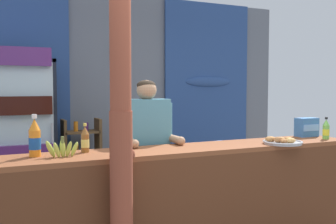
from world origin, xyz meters
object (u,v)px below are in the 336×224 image
drink_fridge (19,126)px  shopkeeper (147,141)px  soda_bottle_iced_tea (85,140)px  snack_box_biscuit (307,127)px  bottle_shelf_rack (82,160)px  banana_bunch (62,149)px  timber_post (121,119)px  plastic_lawn_chair (202,170)px  soda_bottle_lime_soda (326,130)px  soda_bottle_orange_soda (35,139)px  pastry_tray (282,141)px  stall_counter (190,194)px

drink_fridge → shopkeeper: 1.70m
soda_bottle_iced_tea → snack_box_biscuit: size_ratio=1.02×
bottle_shelf_rack → banana_bunch: banana_bunch is taller
drink_fridge → timber_post: bearing=-75.6°
plastic_lawn_chair → soda_bottle_iced_tea: (-1.64, -0.97, 0.59)m
timber_post → soda_bottle_lime_soda: timber_post is taller
snack_box_biscuit → bottle_shelf_rack: bearing=138.3°
soda_bottle_orange_soda → banana_bunch: (0.18, -0.10, -0.08)m
pastry_tray → banana_bunch: 1.99m
timber_post → soda_bottle_orange_soda: size_ratio=8.29×
pastry_tray → soda_bottle_orange_soda: bearing=173.1°
drink_fridge → plastic_lawn_chair: drink_fridge is taller
bottle_shelf_rack → pastry_tray: size_ratio=3.04×
stall_counter → snack_box_biscuit: 1.63m
bottle_shelf_rack → shopkeeper: (0.30, -1.55, 0.42)m
plastic_lawn_chair → timber_post: bearing=-135.5°
soda_bottle_iced_tea → soda_bottle_orange_soda: bearing=-175.2°
soda_bottle_orange_soda → drink_fridge: bearing=90.3°
bottle_shelf_rack → shopkeeper: 1.63m
timber_post → shopkeeper: 0.98m
timber_post → stall_counter: bearing=21.2°
bottle_shelf_rack → pastry_tray: 2.60m
soda_bottle_lime_soda → pastry_tray: bearing=-172.4°
stall_counter → drink_fridge: (-1.25, 1.85, 0.47)m
plastic_lawn_chair → soda_bottle_lime_soda: bearing=-56.6°
timber_post → pastry_tray: 1.67m
snack_box_biscuit → plastic_lawn_chair: bearing=128.6°
shopkeeper → soda_bottle_iced_tea: (-0.65, -0.29, 0.09)m
pastry_tray → drink_fridge: bearing=138.6°
bottle_shelf_rack → pastry_tray: (1.42, -2.14, 0.43)m
bottle_shelf_rack → snack_box_biscuit: (2.03, -1.81, 0.51)m
shopkeeper → drink_fridge: bearing=128.4°
stall_counter → soda_bottle_iced_tea: soda_bottle_iced_tea is taller
drink_fridge → banana_bunch: (0.19, -1.76, -0.03)m
soda_bottle_orange_soda → snack_box_biscuit: (2.78, 0.07, -0.04)m
soda_bottle_lime_soda → shopkeeper: bearing=164.2°
snack_box_biscuit → timber_post: bearing=-166.7°
drink_fridge → soda_bottle_orange_soda: size_ratio=5.98×
soda_bottle_orange_soda → bottle_shelf_rack: bearing=68.2°
shopkeeper → soda_bottle_orange_soda: (-1.04, -0.32, 0.12)m
plastic_lawn_chair → snack_box_biscuit: 1.33m
soda_bottle_lime_soda → bottle_shelf_rack: bearing=135.1°
bottle_shelf_rack → banana_bunch: (-0.57, -1.97, 0.47)m
soda_bottle_lime_soda → snack_box_biscuit: 0.24m
banana_bunch → soda_bottle_lime_soda: bearing=-1.6°
soda_bottle_lime_soda → snack_box_biscuit: soda_bottle_lime_soda is taller
soda_bottle_lime_soda → drink_fridge: bearing=146.9°
drink_fridge → soda_bottle_lime_soda: drink_fridge is taller
drink_fridge → pastry_tray: 2.90m
timber_post → plastic_lawn_chair: (1.49, 1.47, -0.79)m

